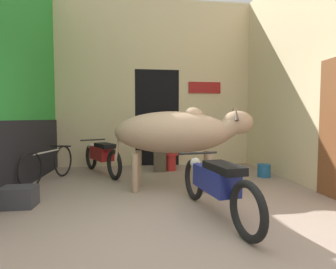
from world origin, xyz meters
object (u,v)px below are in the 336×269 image
motorcycle_far (102,155)px  plastic_stool (171,161)px  shopkeeper_seated (159,146)px  crate (18,197)px  motorcycle_near (215,183)px  bucket (264,171)px  cow (178,132)px  bicycle (49,165)px

motorcycle_far → plastic_stool: (1.53, 0.21, -0.20)m
shopkeeper_seated → plastic_stool: (0.26, 0.01, -0.36)m
plastic_stool → crate: 3.26m
plastic_stool → crate: (-2.38, -2.24, -0.07)m
motorcycle_near → crate: motorcycle_near is taller
plastic_stool → shopkeeper_seated: bearing=-178.1°
shopkeeper_seated → plastic_stool: size_ratio=2.82×
motorcycle_near → bucket: bearing=50.1°
cow → bicycle: cow is taller
motorcycle_near → motorcycle_far: 3.16m
motorcycle_far → plastic_stool: motorcycle_far is taller
plastic_stool → motorcycle_far: bearing=-172.2°
cow → motorcycle_near: (0.26, -1.25, -0.56)m
cow → crate: cow is taller
motorcycle_near → crate: 2.64m
bucket → motorcycle_far: bearing=168.3°
motorcycle_far → shopkeeper_seated: shopkeeper_seated is taller
shopkeeper_seated → crate: (-2.12, -2.23, -0.44)m
motorcycle_near → bicycle: motorcycle_near is taller
motorcycle_far → bucket: size_ratio=6.57×
motorcycle_far → bucket: 3.43m
motorcycle_far → shopkeeper_seated: size_ratio=1.54×
motorcycle_far → shopkeeper_seated: (1.27, 0.20, 0.17)m
cow → bucket: 2.20m
motorcycle_near → bucket: motorcycle_near is taller
shopkeeper_seated → plastic_stool: bearing=1.9°
motorcycle_far → shopkeeper_seated: bearing=9.0°
motorcycle_near → shopkeeper_seated: (-0.43, 2.87, 0.16)m
crate → bucket: crate is taller
motorcycle_near → plastic_stool: motorcycle_near is taller
bicycle → bucket: 4.24m
cow → plastic_stool: cow is taller
crate → motorcycle_near: bearing=-14.2°
cow → bucket: (1.90, 0.72, -0.84)m
motorcycle_far → crate: (-0.85, -2.03, -0.27)m
bicycle → plastic_stool: (2.42, 0.82, -0.12)m
plastic_stool → bicycle: bearing=-161.4°
crate → motorcycle_far: bearing=67.3°
crate → bucket: (4.19, 1.33, -0.01)m
motorcycle_far → bicycle: size_ratio=1.06×
bicycle → plastic_stool: bearing=18.6°
motorcycle_far → bicycle: (-0.89, -0.61, -0.08)m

